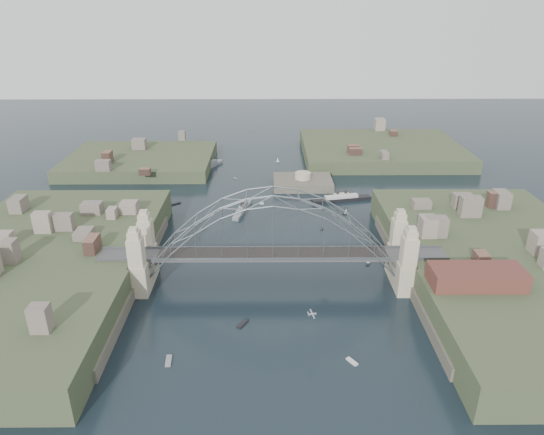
{
  "coord_description": "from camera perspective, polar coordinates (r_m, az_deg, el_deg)",
  "views": [
    {
      "loc": [
        -0.91,
        -105.74,
        64.67
      ],
      "look_at": [
        0.0,
        18.0,
        10.0
      ],
      "focal_mm": 32.58,
      "sensor_mm": 36.0,
      "label": 1
    }
  ],
  "objects": [
    {
      "name": "ground",
      "position": [
        123.95,
        0.06,
        -7.61
      ],
      "size": [
        500.0,
        500.0,
        0.0
      ],
      "primitive_type": "plane",
      "color": "black",
      "rests_on": "ground"
    },
    {
      "name": "bridge",
      "position": [
        117.99,
        0.06,
        -2.5
      ],
      "size": [
        84.0,
        13.8,
        24.6
      ],
      "color": "#434345",
      "rests_on": "ground"
    },
    {
      "name": "shore_west",
      "position": [
        135.26,
        -25.17,
        -6.28
      ],
      "size": [
        50.5,
        90.0,
        12.0
      ],
      "color": "#374328",
      "rests_on": "ground"
    },
    {
      "name": "shore_east",
      "position": [
        136.03,
        25.14,
        -6.1
      ],
      "size": [
        50.5,
        90.0,
        12.0
      ],
      "color": "#374328",
      "rests_on": "ground"
    },
    {
      "name": "headland_nw",
      "position": [
        217.58,
        -14.88,
        5.87
      ],
      "size": [
        60.0,
        45.0,
        9.0
      ],
      "primitive_type": "cube",
      "color": "#374328",
      "rests_on": "ground"
    },
    {
      "name": "headland_ne",
      "position": [
        230.7,
        12.44,
        7.19
      ],
      "size": [
        70.0,
        55.0,
        9.5
      ],
      "primitive_type": "cube",
      "color": "#374328",
      "rests_on": "ground"
    },
    {
      "name": "fort_island",
      "position": [
        187.83,
        3.55,
        3.54
      ],
      "size": [
        22.0,
        16.0,
        9.4
      ],
      "color": "#4E493E",
      "rests_on": "ground"
    },
    {
      "name": "wharf_shed",
      "position": [
        115.86,
        22.59,
        -6.34
      ],
      "size": [
        20.0,
        8.0,
        4.0
      ],
      "primitive_type": "cube",
      "color": "#592D26",
      "rests_on": "shore_east"
    },
    {
      "name": "finger_pier",
      "position": [
        108.3,
        22.03,
        -14.43
      ],
      "size": [
        4.0,
        22.0,
        1.4
      ],
      "primitive_type": "cube",
      "color": "#434345",
      "rests_on": "ground"
    },
    {
      "name": "naval_cruiser_near",
      "position": [
        164.58,
        -3.46,
        0.94
      ],
      "size": [
        5.91,
        16.2,
        4.84
      ],
      "color": "gray",
      "rests_on": "ground"
    },
    {
      "name": "naval_cruiser_far",
      "position": [
        209.93,
        -7.24,
        5.96
      ],
      "size": [
        10.03,
        16.35,
        5.8
      ],
      "color": "gray",
      "rests_on": "ground"
    },
    {
      "name": "ocean_liner",
      "position": [
        174.78,
        8.02,
        2.16
      ],
      "size": [
        21.46,
        7.39,
        5.24
      ],
      "color": "black",
      "rests_on": "ground"
    },
    {
      "name": "aeroplane",
      "position": [
        100.18,
        4.57,
        -11.05
      ],
      "size": [
        1.81,
        3.29,
        0.48
      ],
      "color": "#A6A7AD"
    },
    {
      "name": "small_boat_a",
      "position": [
        141.4,
        -9.77,
        -3.69
      ],
      "size": [
        1.17,
        2.34,
        0.45
      ],
      "color": "silver",
      "rests_on": "ground"
    },
    {
      "name": "small_boat_b",
      "position": [
        152.3,
        5.77,
        -1.36
      ],
      "size": [
        1.09,
        1.72,
        0.45
      ],
      "color": "silver",
      "rests_on": "ground"
    },
    {
      "name": "small_boat_c",
      "position": [
        109.93,
        -3.42,
        -12.15
      ],
      "size": [
        2.55,
        3.34,
        0.45
      ],
      "color": "silver",
      "rests_on": "ground"
    },
    {
      "name": "small_boat_d",
      "position": [
        163.83,
        8.53,
        0.67
      ],
      "size": [
        2.08,
        1.24,
        2.38
      ],
      "color": "silver",
      "rests_on": "ground"
    },
    {
      "name": "small_boat_e",
      "position": [
        173.83,
        -11.07,
        1.58
      ],
      "size": [
        3.35,
        3.02,
        0.45
      ],
      "color": "silver",
      "rests_on": "ground"
    },
    {
      "name": "small_boat_f",
      "position": [
        170.52,
        -1.2,
        1.65
      ],
      "size": [
        1.53,
        0.72,
        1.43
      ],
      "color": "silver",
      "rests_on": "ground"
    },
    {
      "name": "small_boat_g",
      "position": [
        101.26,
        9.23,
        -16.12
      ],
      "size": [
        2.24,
        2.66,
        0.45
      ],
      "color": "silver",
      "rests_on": "ground"
    },
    {
      "name": "small_boat_h",
      "position": [
        195.83,
        -4.28,
        4.53
      ],
      "size": [
        1.49,
        1.86,
        0.45
      ],
      "color": "silver",
      "rests_on": "ground"
    },
    {
      "name": "small_boat_i",
      "position": [
        134.66,
        11.07,
        -4.95
      ],
      "size": [
        1.79,
        2.67,
        2.38
      ],
      "color": "silver",
      "rests_on": "ground"
    },
    {
      "name": "small_boat_j",
      "position": [
        102.22,
        -11.86,
        -15.92
      ],
      "size": [
        1.36,
        3.38,
        0.45
      ],
      "color": "silver",
      "rests_on": "ground"
    },
    {
      "name": "small_boat_k",
      "position": [
        215.62,
        0.66,
        6.65
      ],
      "size": [
        1.98,
        1.42,
        2.38
      ],
      "color": "silver",
      "rests_on": "ground"
    },
    {
      "name": "small_boat_l",
      "position": [
        151.26,
        -15.48,
        -2.34
      ],
      "size": [
        3.01,
        1.63,
        0.45
      ],
      "color": "silver",
      "rests_on": "ground"
    }
  ]
}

